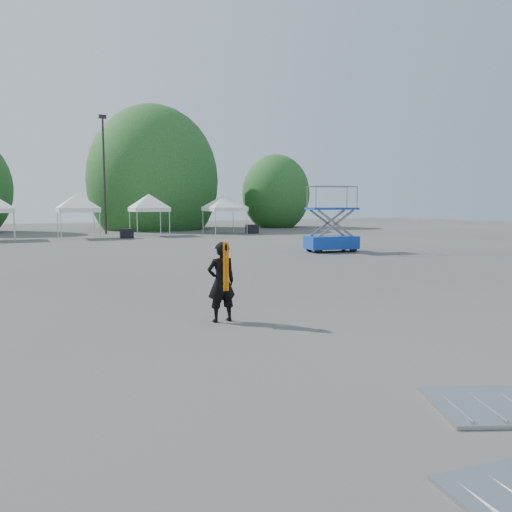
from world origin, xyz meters
name	(u,v)px	position (x,y,z in m)	size (l,w,h in m)	color
ground	(218,310)	(0.00, 0.00, 0.00)	(120.00, 120.00, 0.00)	#474442
light_pole_east	(104,168)	(3.00, 32.00, 5.52)	(0.60, 0.25, 9.80)	black
tree_mid_e	(153,181)	(9.00, 39.00, 4.84)	(5.12, 5.12, 7.79)	#382314
tree_far_e	(276,194)	(22.00, 37.00, 3.63)	(3.84, 3.84, 5.84)	#382314
tent_e	(77,197)	(0.31, 27.95, 3.06)	(4.03, 4.03, 3.88)	silver
tent_f	(149,197)	(5.78, 28.51, 3.06)	(3.89, 3.89, 3.88)	silver
tent_g	(225,198)	(12.41, 28.73, 3.06)	(4.37, 4.37, 3.88)	silver
man	(221,282)	(-0.37, -1.10, 0.88)	(0.64, 0.42, 1.75)	black
scissor_lift	(332,219)	(10.97, 10.90, 1.75)	(2.87, 1.75, 3.48)	#0B4793
crate_mid	(127,233)	(3.52, 26.43, 0.35)	(0.91, 0.71, 0.71)	black
crate_east	(252,229)	(14.51, 27.63, 0.38)	(0.98, 0.76, 0.76)	black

